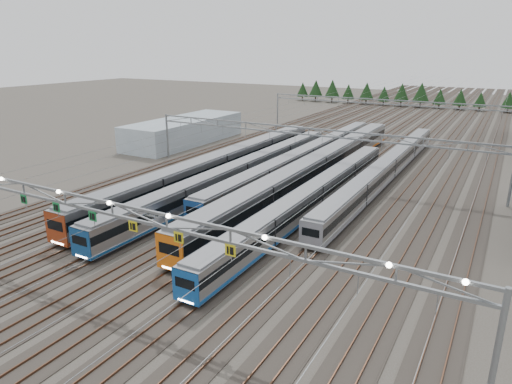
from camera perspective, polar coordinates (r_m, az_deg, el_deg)
The scene contains 13 objects.
ground at distance 41.20m, azimuth -16.59°, elevation -11.64°, with size 400.00×400.00×0.00m, color #47423A.
track_bed at distance 128.43m, azimuth 17.18°, elevation 8.80°, with size 54.00×260.00×5.42m.
train_a at distance 70.12m, azimuth -4.64°, elevation 3.27°, with size 3.07×58.72×4.01m.
train_b at distance 66.74m, azimuth -2.06°, elevation 2.35°, with size 2.69×57.81×3.51m.
train_c at distance 76.55m, azimuth 6.19°, elevation 4.28°, with size 2.72×61.89×3.54m.
train_d at distance 69.24m, azimuth 7.56°, elevation 2.98°, with size 3.07×68.51×4.00m.
train_e at distance 56.97m, azimuth 7.16°, elevation -0.61°, with size 2.55×51.50×3.31m.
train_f at distance 72.80m, azimuth 16.08°, elevation 2.87°, with size 2.53×60.42×3.28m.
gantry_near at distance 38.28m, azimuth -17.69°, elevation -2.38°, with size 56.36×0.61×8.08m.
gantry_mid at distance 70.91m, azimuth 6.59°, elevation 6.80°, with size 56.36×0.36×8.00m.
gantry_far at distance 113.30m, azimuth 15.69°, elevation 10.34°, with size 56.36×0.36×8.00m.
west_shed at distance 99.44m, azimuth -8.89°, elevation 7.58°, with size 10.00×30.00×5.05m, color #99ABB7.
treeline at distance 165.82m, azimuth 19.98°, elevation 11.35°, with size 93.80×5.60×7.02m.
Camera 1 is at (26.85, -24.26, 19.70)m, focal length 32.00 mm.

